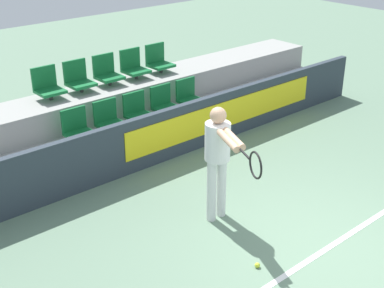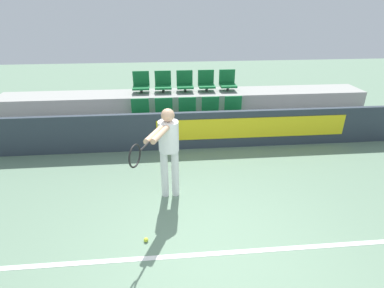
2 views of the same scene
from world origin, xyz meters
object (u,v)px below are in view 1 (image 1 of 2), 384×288
Objects in this scene: stadium_chair_3 at (164,103)px; stadium_chair_5 at (48,86)px; stadium_chair_9 at (158,60)px; stadium_chair_4 at (189,96)px; stadium_chair_0 at (78,128)px; stadium_chair_1 at (109,119)px; tennis_ball at (257,265)px; tennis_player at (219,153)px; stadium_chair_2 at (138,111)px; stadium_chair_6 at (78,79)px; stadium_chair_8 at (134,66)px; stadium_chair_7 at (107,72)px.

stadium_chair_5 is at bearing 152.47° from stadium_chair_3.
stadium_chair_5 is 2.37m from stadium_chair_9.
stadium_chair_5 reaches higher than stadium_chair_4.
stadium_chair_0 is at bearing 180.00° from stadium_chair_4.
stadium_chair_1 is 8.27× the size of tennis_ball.
tennis_player reaches higher than stadium_chair_3.
stadium_chair_2 is 0.59m from stadium_chair_3.
stadium_chair_5 and stadium_chair_6 have the same top height.
stadium_chair_6 is at bearing 180.00° from stadium_chair_8.
stadium_chair_2 reaches higher than tennis_ball.
stadium_chair_7 is at bearing 38.02° from stadium_chair_0.
stadium_chair_2 is 1.00× the size of stadium_chair_5.
stadium_chair_2 and stadium_chair_3 have the same top height.
stadium_chair_6 is (-0.59, 0.93, 0.49)m from stadium_chair_2.
stadium_chair_4 is 3.17m from tennis_player.
stadium_chair_3 is at bearing 0.00° from stadium_chair_1.
stadium_chair_0 is 1.00× the size of stadium_chair_4.
tennis_player is at bearing -123.26° from stadium_chair_4.
stadium_chair_6 is 8.27× the size of tennis_ball.
stadium_chair_7 reaches higher than stadium_chair_2.
stadium_chair_1 and stadium_chair_3 have the same top height.
stadium_chair_9 is at bearing 57.40° from stadium_chair_3.
stadium_chair_9 is at bearing 0.00° from stadium_chair_8.
stadium_chair_6 reaches higher than stadium_chair_4.
stadium_chair_7 is (-1.18, 0.93, 0.49)m from stadium_chair_4.
stadium_chair_4 is 4.34m from tennis_ball.
stadium_chair_1 is 1.00× the size of stadium_chair_9.
stadium_chair_6 reaches higher than tennis_ball.
stadium_chair_4 is at bearing 0.00° from stadium_chair_3.
stadium_chair_8 is at bearing 27.53° from stadium_chair_0.
stadium_chair_5 reaches higher than stadium_chair_2.
stadium_chair_5 is at bearing 90.00° from stadium_chair_0.
stadium_chair_6 is at bearing 180.00° from stadium_chair_9.
stadium_chair_0 is 1.00× the size of stadium_chair_3.
stadium_chair_8 is at bearing 94.79° from tennis_player.
stadium_chair_1 is 1.18m from stadium_chair_3.
stadium_chair_2 is at bearing 76.26° from tennis_ball.
stadium_chair_5 is 0.59m from stadium_chair_6.
stadium_chair_7 is at bearing 0.00° from stadium_chair_6.
stadium_chair_2 is 1.00× the size of stadium_chair_3.
stadium_chair_3 is (1.78, 0.00, 0.00)m from stadium_chair_0.
stadium_chair_6 reaches higher than stadium_chair_2.
tennis_ball is at bearing -86.10° from tennis_player.
stadium_chair_5 reaches higher than stadium_chair_0.
stadium_chair_5 reaches higher than stadium_chair_3.
stadium_chair_3 is at bearing 180.00° from stadium_chair_4.
tennis_player reaches higher than stadium_chair_6.
stadium_chair_2 is at bearing 0.00° from stadium_chair_0.
stadium_chair_5 is (-1.18, 0.93, 0.49)m from stadium_chair_2.
stadium_chair_1 is 0.59m from stadium_chair_2.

